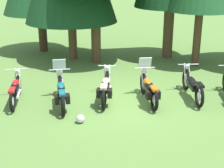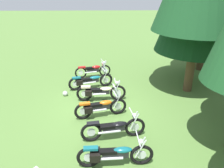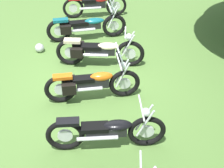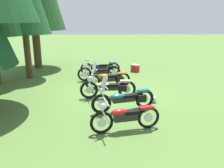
% 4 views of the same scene
% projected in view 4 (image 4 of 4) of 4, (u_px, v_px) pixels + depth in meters
% --- Properties ---
extents(ground_plane, '(80.00, 80.00, 0.00)m').
position_uv_depth(ground_plane, '(109.00, 93.00, 10.53)').
color(ground_plane, '#547A38').
extents(motorcycle_0, '(0.80, 2.14, 1.01)m').
position_uv_depth(motorcycle_0, '(125.00, 117.00, 6.85)').
color(motorcycle_0, black).
rests_on(motorcycle_0, ground_plane).
extents(motorcycle_1, '(1.01, 2.35, 1.38)m').
position_uv_depth(motorcycle_1, '(124.00, 99.00, 8.37)').
color(motorcycle_1, black).
rests_on(motorcycle_1, ground_plane).
extents(motorcycle_2, '(0.63, 2.38, 1.04)m').
position_uv_depth(motorcycle_2, '(109.00, 88.00, 9.70)').
color(motorcycle_2, black).
rests_on(motorcycle_2, ground_plane).
extents(motorcycle_3, '(0.89, 2.21, 1.38)m').
position_uv_depth(motorcycle_3, '(108.00, 79.00, 11.10)').
color(motorcycle_3, black).
rests_on(motorcycle_3, ground_plane).
extents(motorcycle_4, '(0.75, 2.36, 1.03)m').
position_uv_depth(motorcycle_4, '(99.00, 72.00, 12.54)').
color(motorcycle_4, black).
rests_on(motorcycle_4, ground_plane).
extents(motorcycle_5, '(0.74, 2.37, 1.02)m').
position_uv_depth(motorcycle_5, '(101.00, 67.00, 13.84)').
color(motorcycle_5, black).
rests_on(motorcycle_5, ground_plane).
extents(picnic_cooler, '(0.56, 0.57, 0.47)m').
position_uv_depth(picnic_cooler, '(135.00, 68.00, 14.61)').
color(picnic_cooler, red).
rests_on(picnic_cooler, ground_plane).
extents(dropped_helmet, '(0.26, 0.26, 0.26)m').
position_uv_depth(dropped_helmet, '(153.00, 99.00, 9.30)').
color(dropped_helmet, silver).
rests_on(dropped_helmet, ground_plane).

